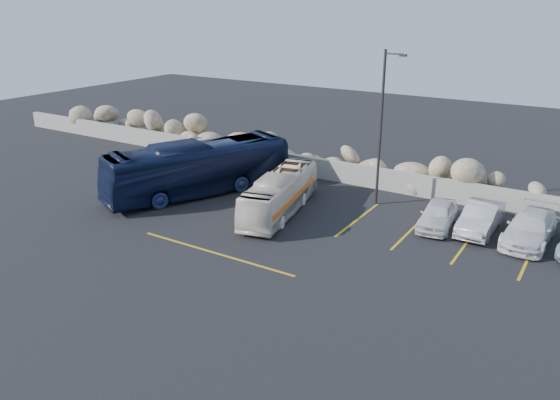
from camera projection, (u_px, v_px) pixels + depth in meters
The scene contains 10 objects.
ground at pixel (231, 260), 22.76m from camera, with size 90.00×90.00×0.00m, color black.
seawall at pixel (353, 174), 32.11m from camera, with size 60.00×0.40×1.20m, color gray.
riprap_pile at pixel (362, 158), 32.82m from camera, with size 54.00×2.80×2.60m, color #877458, non-canonical shape.
parking_lines at pixel (386, 238), 24.88m from camera, with size 18.16×9.36×0.01m.
lamppost at pixel (382, 125), 27.57m from camera, with size 1.14×0.18×8.00m.
vintage_bus at pixel (280, 194), 27.55m from camera, with size 1.73×7.40×2.06m, color silver.
tour_coach at pixel (198, 168), 30.20m from camera, with size 2.48×10.62×2.96m, color #111A38.
car_a at pixel (438, 215), 25.93m from camera, with size 1.48×3.68×1.25m, color silver.
car_b at pixel (481, 218), 25.42m from camera, with size 1.43×4.09×1.35m, color #B8B8BD.
car_c at pixel (530, 228), 24.31m from camera, with size 1.85×4.54×1.32m, color silver.
Camera 1 is at (12.63, -16.29, 10.19)m, focal length 35.00 mm.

